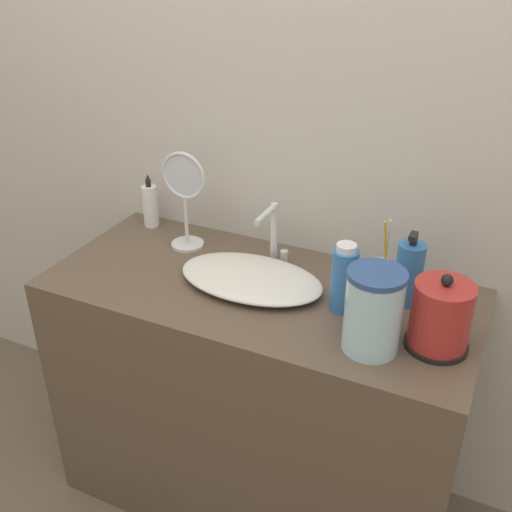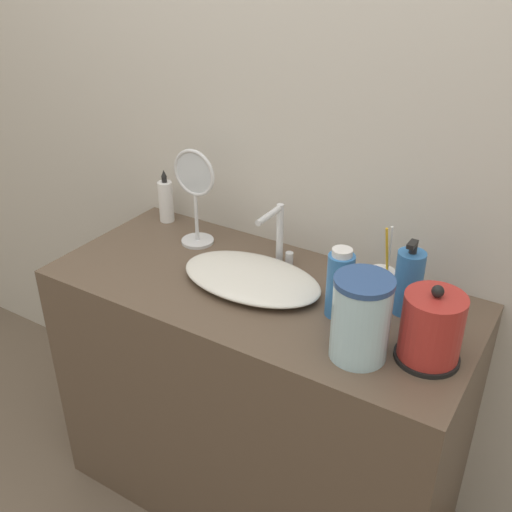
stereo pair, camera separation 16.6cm
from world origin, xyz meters
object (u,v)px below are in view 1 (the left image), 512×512
object	(u,v)px
electric_kettle	(440,318)
mouthwash_bottle	(344,279)
vanity_mirror	(185,195)
water_pitcher	(373,311)
lotion_bottle	(409,273)
toothbrush_cup	(379,274)
faucet	(273,232)
shampoo_bottle	(150,205)

from	to	relation	value
electric_kettle	mouthwash_bottle	bearing A→B (deg)	167.00
vanity_mirror	water_pitcher	world-z (taller)	vanity_mirror
lotion_bottle	water_pitcher	distance (m)	0.24
lotion_bottle	electric_kettle	bearing A→B (deg)	-55.75
toothbrush_cup	vanity_mirror	bearing A→B (deg)	-178.51
electric_kettle	water_pitcher	bearing A→B (deg)	-153.08
toothbrush_cup	vanity_mirror	size ratio (longest dim) A/B	0.69
lotion_bottle	mouthwash_bottle	bearing A→B (deg)	-143.92
electric_kettle	toothbrush_cup	size ratio (longest dim) A/B	0.93
lotion_bottle	water_pitcher	bearing A→B (deg)	-97.57
mouthwash_bottle	water_pitcher	distance (m)	0.18
faucet	shampoo_bottle	distance (m)	0.49
water_pitcher	lotion_bottle	bearing A→B (deg)	82.43
faucet	lotion_bottle	size ratio (longest dim) A/B	0.89
faucet	shampoo_bottle	world-z (taller)	faucet
shampoo_bottle	toothbrush_cup	bearing A→B (deg)	-4.30
electric_kettle	lotion_bottle	bearing A→B (deg)	124.25
shampoo_bottle	faucet	bearing A→B (deg)	-7.40
toothbrush_cup	mouthwash_bottle	size ratio (longest dim) A/B	1.12
toothbrush_cup	mouthwash_bottle	xyz separation A→B (m)	(-0.06, -0.15, 0.05)
electric_kettle	shampoo_bottle	xyz separation A→B (m)	(-1.01, 0.27, -0.01)
faucet	toothbrush_cup	size ratio (longest dim) A/B	0.87
lotion_bottle	mouthwash_bottle	xyz separation A→B (m)	(-0.15, -0.11, 0.00)
faucet	toothbrush_cup	distance (m)	0.33
water_pitcher	mouthwash_bottle	bearing A→B (deg)	130.53
electric_kettle	shampoo_bottle	distance (m)	1.05
electric_kettle	toothbrush_cup	distance (m)	0.30
shampoo_bottle	vanity_mirror	world-z (taller)	vanity_mirror
vanity_mirror	electric_kettle	bearing A→B (deg)	-13.39
water_pitcher	electric_kettle	bearing A→B (deg)	26.92
faucet	water_pitcher	distance (m)	0.48
faucet	mouthwash_bottle	size ratio (longest dim) A/B	0.98
shampoo_bottle	water_pitcher	bearing A→B (deg)	-21.81
toothbrush_cup	vanity_mirror	xyz separation A→B (m)	(-0.62, -0.02, 0.14)
lotion_bottle	vanity_mirror	size ratio (longest dim) A/B	0.68
electric_kettle	vanity_mirror	bearing A→B (deg)	166.61
mouthwash_bottle	vanity_mirror	size ratio (longest dim) A/B	0.62
lotion_bottle	vanity_mirror	bearing A→B (deg)	177.65
faucet	electric_kettle	size ratio (longest dim) A/B	0.93
toothbrush_cup	water_pitcher	size ratio (longest dim) A/B	1.02
electric_kettle	toothbrush_cup	xyz separation A→B (m)	(-0.20, 0.21, -0.04)
toothbrush_cup	vanity_mirror	distance (m)	0.64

